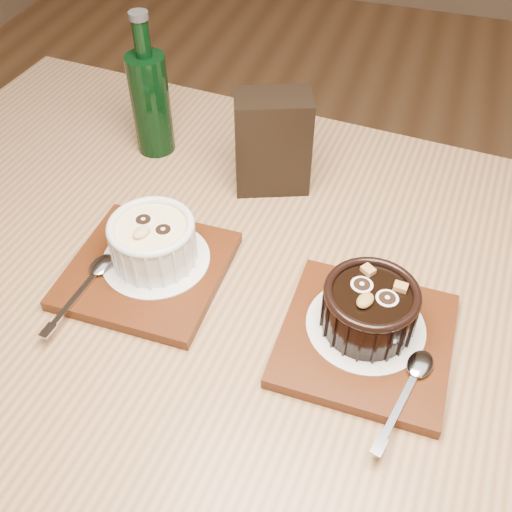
{
  "coord_description": "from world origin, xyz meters",
  "views": [
    {
      "loc": [
        0.03,
        -0.61,
        1.29
      ],
      "look_at": [
        -0.11,
        -0.17,
        0.81
      ],
      "focal_mm": 42.0,
      "sensor_mm": 36.0,
      "label": 1
    }
  ],
  "objects_px": {
    "table": "(264,350)",
    "green_bottle": "(150,101)",
    "ramekin_white": "(153,240)",
    "condiment_stand": "(272,143)",
    "tray_left": "(147,270)",
    "ramekin_dark": "(370,307)",
    "tray_right": "(365,339)"
  },
  "relations": [
    {
      "from": "ramekin_dark",
      "to": "condiment_stand",
      "type": "height_order",
      "value": "condiment_stand"
    },
    {
      "from": "ramekin_dark",
      "to": "tray_right",
      "type": "bearing_deg",
      "value": -54.9
    },
    {
      "from": "table",
      "to": "tray_right",
      "type": "height_order",
      "value": "tray_right"
    },
    {
      "from": "table",
      "to": "condiment_stand",
      "type": "bearing_deg",
      "value": 105.0
    },
    {
      "from": "ramekin_white",
      "to": "condiment_stand",
      "type": "bearing_deg",
      "value": 83.29
    },
    {
      "from": "table",
      "to": "green_bottle",
      "type": "xyz_separation_m",
      "value": [
        -0.25,
        0.24,
        0.17
      ]
    },
    {
      "from": "tray_left",
      "to": "ramekin_dark",
      "type": "relative_size",
      "value": 1.77
    },
    {
      "from": "tray_left",
      "to": "green_bottle",
      "type": "distance_m",
      "value": 0.27
    },
    {
      "from": "table",
      "to": "tray_right",
      "type": "bearing_deg",
      "value": -9.2
    },
    {
      "from": "table",
      "to": "tray_left",
      "type": "height_order",
      "value": "tray_left"
    },
    {
      "from": "tray_left",
      "to": "condiment_stand",
      "type": "relative_size",
      "value": 1.29
    },
    {
      "from": "table",
      "to": "green_bottle",
      "type": "distance_m",
      "value": 0.39
    },
    {
      "from": "tray_left",
      "to": "condiment_stand",
      "type": "height_order",
      "value": "condiment_stand"
    },
    {
      "from": "condiment_stand",
      "to": "tray_right",
      "type": "bearing_deg",
      "value": -52.81
    },
    {
      "from": "tray_left",
      "to": "condiment_stand",
      "type": "xyz_separation_m",
      "value": [
        0.09,
        0.21,
        0.06
      ]
    },
    {
      "from": "tray_right",
      "to": "green_bottle",
      "type": "relative_size",
      "value": 0.86
    },
    {
      "from": "table",
      "to": "ramekin_white",
      "type": "relative_size",
      "value": 12.36
    },
    {
      "from": "tray_left",
      "to": "ramekin_white",
      "type": "xyz_separation_m",
      "value": [
        0.01,
        0.01,
        0.04
      ]
    },
    {
      "from": "tray_right",
      "to": "table",
      "type": "bearing_deg",
      "value": 170.8
    },
    {
      "from": "table",
      "to": "green_bottle",
      "type": "bearing_deg",
      "value": 135.46
    },
    {
      "from": "table",
      "to": "ramekin_dark",
      "type": "xyz_separation_m",
      "value": [
        0.12,
        -0.01,
        0.14
      ]
    },
    {
      "from": "ramekin_dark",
      "to": "green_bottle",
      "type": "height_order",
      "value": "green_bottle"
    },
    {
      "from": "table",
      "to": "tray_left",
      "type": "relative_size",
      "value": 7.0
    },
    {
      "from": "condiment_stand",
      "to": "green_bottle",
      "type": "bearing_deg",
      "value": 171.11
    },
    {
      "from": "ramekin_white",
      "to": "condiment_stand",
      "type": "distance_m",
      "value": 0.22
    },
    {
      "from": "tray_left",
      "to": "ramekin_dark",
      "type": "bearing_deg",
      "value": -1.95
    },
    {
      "from": "ramekin_white",
      "to": "green_bottle",
      "type": "bearing_deg",
      "value": 131.08
    },
    {
      "from": "tray_right",
      "to": "green_bottle",
      "type": "height_order",
      "value": "green_bottle"
    },
    {
      "from": "ramekin_dark",
      "to": "green_bottle",
      "type": "relative_size",
      "value": 0.49
    },
    {
      "from": "table",
      "to": "tray_right",
      "type": "relative_size",
      "value": 7.0
    },
    {
      "from": "tray_left",
      "to": "green_bottle",
      "type": "height_order",
      "value": "green_bottle"
    },
    {
      "from": "condiment_stand",
      "to": "green_bottle",
      "type": "xyz_separation_m",
      "value": [
        -0.19,
        0.03,
        0.01
      ]
    }
  ]
}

